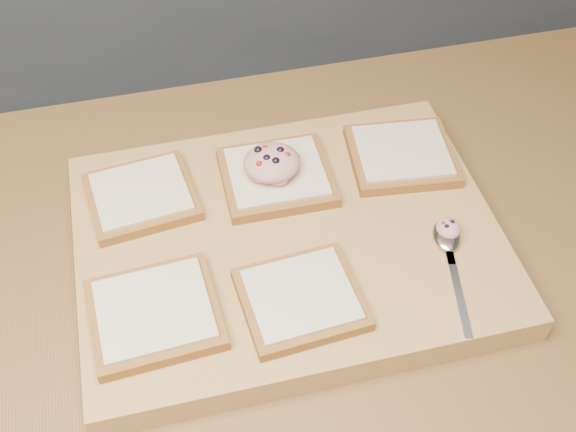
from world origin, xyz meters
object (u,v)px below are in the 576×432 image
tuna_salad_dollop (272,162)px  spoon (448,244)px  bread_far_center (277,176)px  cutting_board (288,243)px

tuna_salad_dollop → spoon: tuna_salad_dollop is taller
bread_far_center → tuna_salad_dollop: 0.03m
spoon → bread_far_center: bearing=138.5°
tuna_salad_dollop → bread_far_center: bearing=7.7°
cutting_board → spoon: size_ratio=3.05×
tuna_salad_dollop → cutting_board: bearing=-90.1°
bread_far_center → spoon: 0.22m
cutting_board → spoon: 0.18m
cutting_board → bread_far_center: bread_far_center is taller
cutting_board → spoon: (0.17, -0.06, 0.02)m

